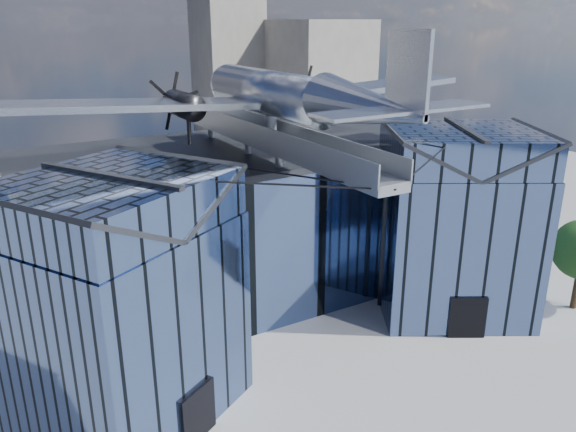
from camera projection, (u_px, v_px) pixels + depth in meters
ground_plane at (305, 340)px, 33.15m from camera, size 120.00×120.00×0.00m
museum at (258, 223)px, 36.06m from camera, size 32.88×24.50×17.60m
bg_towers at (106, 86)px, 71.68m from camera, size 77.00×24.50×26.00m
tree_side_e at (505, 222)px, 42.97m from camera, size 3.66×3.66×4.83m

